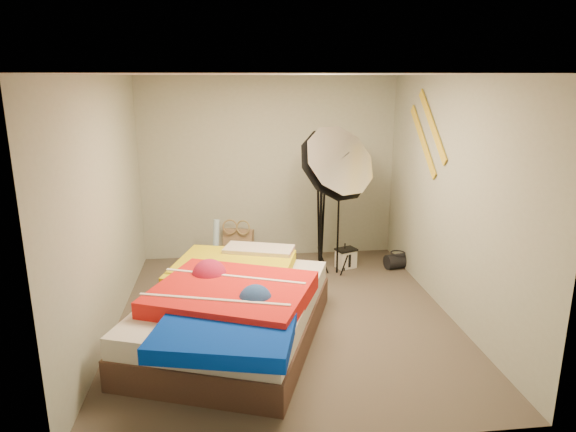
{
  "coord_description": "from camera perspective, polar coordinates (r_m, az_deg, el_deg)",
  "views": [
    {
      "loc": [
        -0.55,
        -4.98,
        2.48
      ],
      "look_at": [
        0.1,
        0.6,
        0.95
      ],
      "focal_mm": 32.0,
      "sensor_mm": 36.0,
      "label": 1
    }
  ],
  "objects": [
    {
      "name": "camera_tripod",
      "position": [
        6.91,
        3.68,
        0.11
      ],
      "size": [
        0.08,
        0.08,
        1.19
      ],
      "color": "black",
      "rests_on": "floor"
    },
    {
      "name": "photo_umbrella",
      "position": [
        6.21,
        5.19,
        5.62
      ],
      "size": [
        1.02,
        1.01,
        2.02
      ],
      "color": "black",
      "rests_on": "floor"
    },
    {
      "name": "wall_back",
      "position": [
        7.11,
        -2.12,
        5.26
      ],
      "size": [
        3.5,
        0.0,
        3.5
      ],
      "primitive_type": "plane",
      "rotation": [
        1.57,
        0.0,
        0.0
      ],
      "color": "#9EA393",
      "rests_on": "floor"
    },
    {
      "name": "wall_stripe_upper",
      "position": [
        6.05,
        15.74,
        9.65
      ],
      "size": [
        0.02,
        0.91,
        0.78
      ],
      "primitive_type": "cube",
      "rotation": [
        0.7,
        0.0,
        0.0
      ],
      "color": "gold",
      "rests_on": "wall_right"
    },
    {
      "name": "wall_front",
      "position": [
        3.27,
        3.58,
        -6.89
      ],
      "size": [
        3.5,
        0.0,
        3.5
      ],
      "primitive_type": "plane",
      "rotation": [
        -1.57,
        0.0,
        0.0
      ],
      "color": "#9EA393",
      "rests_on": "floor"
    },
    {
      "name": "wall_stripe_lower",
      "position": [
        6.3,
        14.76,
        8.09
      ],
      "size": [
        0.02,
        0.91,
        0.78
      ],
      "primitive_type": "cube",
      "rotation": [
        0.7,
        0.0,
        0.0
      ],
      "color": "gold",
      "rests_on": "wall_right"
    },
    {
      "name": "wall_right",
      "position": [
        5.62,
        17.7,
        1.87
      ],
      "size": [
        0.0,
        4.0,
        4.0
      ],
      "primitive_type": "plane",
      "rotation": [
        1.57,
        0.0,
        -1.57
      ],
      "color": "#9EA393",
      "rests_on": "floor"
    },
    {
      "name": "wrapping_roll",
      "position": [
        6.78,
        -8.04,
        -3.28
      ],
      "size": [
        0.14,
        0.21,
        0.69
      ],
      "primitive_type": "cylinder",
      "rotation": [
        -0.17,
        0.0,
        -0.37
      ],
      "color": "#63A2C4",
      "rests_on": "floor"
    },
    {
      "name": "floor",
      "position": [
        5.59,
        -0.31,
        -11.1
      ],
      "size": [
        4.0,
        4.0,
        0.0
      ],
      "primitive_type": "plane",
      "color": "brown",
      "rests_on": "ground"
    },
    {
      "name": "tote_bag",
      "position": [
        7.25,
        -5.54,
        -3.1
      ],
      "size": [
        0.46,
        0.3,
        0.43
      ],
      "primitive_type": "cube",
      "rotation": [
        -0.14,
        0.0,
        -0.32
      ],
      "color": "#A1805C",
      "rests_on": "floor"
    },
    {
      "name": "ceiling",
      "position": [
        5.01,
        -0.35,
        15.46
      ],
      "size": [
        4.0,
        4.0,
        0.0
      ],
      "primitive_type": "plane",
      "rotation": [
        3.14,
        0.0,
        0.0
      ],
      "color": "silver",
      "rests_on": "wall_back"
    },
    {
      "name": "camera_case",
      "position": [
        6.93,
        6.45,
        -4.75
      ],
      "size": [
        0.29,
        0.25,
        0.24
      ],
      "primitive_type": "cube",
      "rotation": [
        0.0,
        0.0,
        0.36
      ],
      "color": "silver",
      "rests_on": "floor"
    },
    {
      "name": "duffel_bag",
      "position": [
        7.03,
        12.06,
        -4.92
      ],
      "size": [
        0.36,
        0.26,
        0.2
      ],
      "primitive_type": "cylinder",
      "rotation": [
        0.0,
        1.57,
        0.22
      ],
      "color": "black",
      "rests_on": "floor"
    },
    {
      "name": "bed",
      "position": [
        5.04,
        -6.11,
        -10.24
      ],
      "size": [
        2.16,
        2.67,
        0.64
      ],
      "color": "#4F352B",
      "rests_on": "floor"
    },
    {
      "name": "wall_left",
      "position": [
        5.27,
        -19.61,
        0.83
      ],
      "size": [
        0.0,
        4.0,
        4.0
      ],
      "primitive_type": "plane",
      "rotation": [
        1.57,
        0.0,
        1.57
      ],
      "color": "#9EA393",
      "rests_on": "floor"
    }
  ]
}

